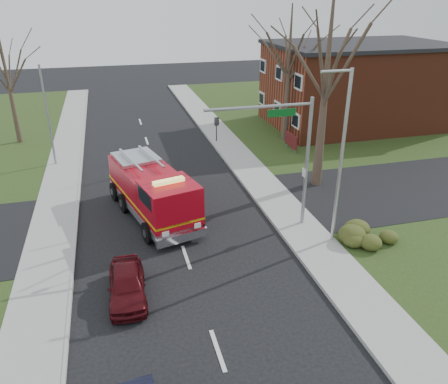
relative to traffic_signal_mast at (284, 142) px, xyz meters
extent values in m
plane|color=black|center=(-5.21, -1.50, -4.71)|extent=(120.00, 120.00, 0.00)
cube|color=#979792|center=(0.99, -1.50, -4.63)|extent=(2.40, 80.00, 0.15)
cube|color=#979792|center=(-11.41, -1.50, -4.63)|extent=(2.40, 80.00, 0.15)
cube|color=maroon|center=(13.79, 16.50, -1.21)|extent=(15.00, 10.00, 7.00)
cube|color=black|center=(13.79, 16.50, 2.39)|extent=(15.40, 10.40, 0.30)
cube|color=silver|center=(6.24, 16.50, -2.71)|extent=(0.12, 1.40, 1.20)
cube|color=#551417|center=(5.29, 11.00, -3.81)|extent=(0.12, 2.00, 1.00)
cylinder|color=gray|center=(5.29, 10.20, -4.26)|extent=(0.08, 0.08, 0.90)
cylinder|color=gray|center=(5.29, 11.80, -4.26)|extent=(0.08, 0.08, 0.90)
ellipsoid|color=#343E16|center=(3.79, -2.50, -4.13)|extent=(2.80, 2.00, 0.90)
cone|color=#3D3124|center=(4.29, 4.50, 1.29)|extent=(0.64, 0.64, 12.00)
cone|color=#3D3124|center=(5.79, 13.50, 0.54)|extent=(0.56, 0.56, 10.50)
cone|color=#3D3124|center=(-15.21, 18.50, -0.21)|extent=(0.44, 0.44, 9.00)
cylinder|color=gray|center=(1.29, 0.00, -1.31)|extent=(0.18, 0.18, 6.80)
cylinder|color=gray|center=(-1.31, 0.00, 1.79)|extent=(5.20, 0.14, 0.14)
cube|color=#0C591E|center=(-0.21, 0.00, 1.44)|extent=(1.40, 0.06, 0.35)
imported|color=black|center=(-3.31, 0.00, 1.44)|extent=(0.22, 0.18, 1.10)
cylinder|color=#B7BABF|center=(1.99, -2.00, -0.51)|extent=(0.16, 0.16, 8.40)
cylinder|color=#B7BABF|center=(1.29, -2.00, 3.59)|extent=(1.40, 0.12, 0.12)
cylinder|color=gray|center=(-12.01, 12.50, -1.21)|extent=(0.14, 0.14, 7.00)
cube|color=#A80715|center=(-6.46, 4.33, -3.19)|extent=(3.71, 5.55, 2.05)
cube|color=#A80715|center=(-5.55, 0.73, -3.05)|extent=(3.09, 3.09, 2.34)
cube|color=#B7BABF|center=(-6.17, 3.19, -4.02)|extent=(4.36, 8.02, 0.44)
cube|color=#E5B20C|center=(-6.17, 3.19, -3.49)|extent=(4.37, 8.02, 0.12)
cube|color=black|center=(-5.28, -0.31, -2.31)|extent=(2.19, 0.65, 0.83)
cube|color=#E5D866|center=(-5.55, 0.73, -1.73)|extent=(1.60, 0.72, 0.18)
cylinder|color=black|center=(-6.75, 0.32, -4.17)|extent=(0.60, 1.13, 1.07)
cylinder|color=black|center=(-4.29, 0.95, -4.17)|extent=(0.60, 1.13, 1.07)
cylinder|color=black|center=(-8.13, 5.72, -4.17)|extent=(0.60, 1.13, 1.07)
cylinder|color=black|center=(-5.66, 6.34, -4.17)|extent=(0.60, 1.13, 1.07)
imported|color=#470B10|center=(-8.01, -3.74, -4.09)|extent=(1.57, 3.68, 1.24)
camera|label=1|loc=(-7.94, -18.56, 6.59)|focal=35.00mm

